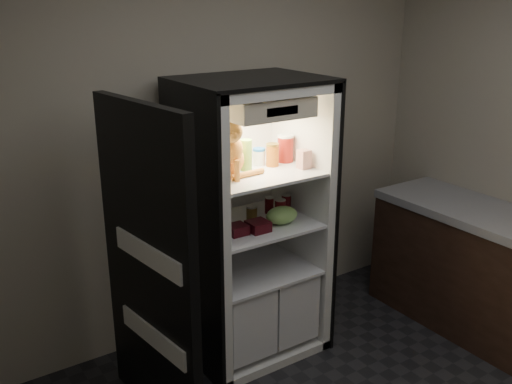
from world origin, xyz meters
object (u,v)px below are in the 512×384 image
cream_carton (304,159)px  soda_can_a (269,205)px  grape_bag (282,215)px  soda_can_c (280,209)px  refrigerator (249,240)px  berry_box_right (258,226)px  soda_can_b (286,203)px  parmesan_shaker (246,155)px  condiment_jar (252,213)px  berry_box_left (237,230)px  salsa_jar (272,155)px  pepper_jar (285,148)px  mayo_tub (259,157)px  tabby_cat (228,152)px

cream_carton → soda_can_a: (-0.12, 0.21, -0.36)m
grape_bag → soda_can_c: bearing=62.1°
soda_can_c → refrigerator: bearing=148.3°
grape_bag → berry_box_right: (-0.20, -0.02, -0.02)m
refrigerator → soda_can_b: refrigerator is taller
soda_can_b → berry_box_right: 0.40m
parmesan_shaker → condiment_jar: bearing=-6.6°
soda_can_a → soda_can_c: bearing=-91.8°
berry_box_left → refrigerator: bearing=41.1°
grape_bag → berry_box_left: grape_bag is taller
salsa_jar → cream_carton: salsa_jar is taller
salsa_jar → grape_bag: bearing=-99.3°
salsa_jar → cream_carton: size_ratio=1.22×
soda_can_b → soda_can_c: soda_can_c is taller
pepper_jar → berry_box_right: pepper_jar is taller
mayo_tub → pepper_jar: pepper_jar is taller
mayo_tub → cream_carton: (0.19, -0.23, 0.00)m
soda_can_a → condiment_jar: bearing=-166.0°
refrigerator → grape_bag: bearing=-51.2°
parmesan_shaker → berry_box_right: size_ratio=1.54×
tabby_cat → soda_can_b: 0.66m
pepper_jar → berry_box_right: (-0.36, -0.20, -0.41)m
soda_can_c → berry_box_left: soda_can_c is taller
salsa_jar → berry_box_left: salsa_jar is taller
salsa_jar → soda_can_b: (0.13, 0.02, -0.37)m
refrigerator → mayo_tub: size_ratio=16.66×
cream_carton → grape_bag: 0.39m
berry_box_right → pepper_jar: bearing=29.7°
berry_box_left → tabby_cat: bearing=88.6°
condiment_jar → tabby_cat: bearing=-166.2°
grape_bag → berry_box_right: 0.20m
cream_carton → berry_box_left: (-0.50, 0.02, -0.38)m
salsa_jar → berry_box_right: bearing=-143.4°
parmesan_shaker → grape_bag: bearing=-43.2°
cream_carton → pepper_jar: bearing=90.8°
tabby_cat → cream_carton: (0.49, -0.12, -0.09)m
refrigerator → grape_bag: (0.14, -0.18, 0.20)m
soda_can_c → soda_can_b: bearing=37.7°
condiment_jar → berry_box_left: condiment_jar is taller
refrigerator → mayo_tub: bearing=18.1°
soda_can_a → tabby_cat: bearing=-166.1°
soda_can_c → berry_box_right: bearing=-159.1°
salsa_jar → soda_can_b: 0.39m
parmesan_shaker → grape_bag: (0.17, -0.16, -0.39)m
pepper_jar → berry_box_right: bearing=-150.3°
soda_can_c → salsa_jar: bearing=99.1°
cream_carton → soda_can_c: size_ratio=0.90×
berry_box_left → berry_box_right: 0.14m
salsa_jar → soda_can_c: size_ratio=1.10×
parmesan_shaker → pepper_jar: (0.33, 0.02, -0.01)m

